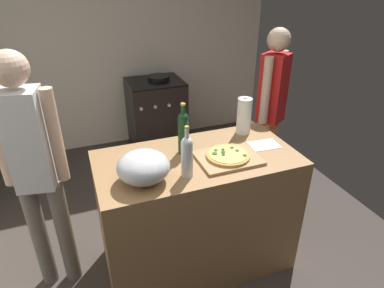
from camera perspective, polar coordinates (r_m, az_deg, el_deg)
ground_plane at (r=3.38m, az=-6.78°, el=-10.08°), size 3.87×3.52×0.02m
kitchen_wall_rear at (r=4.23m, az=-13.21°, el=16.82°), size 3.87×0.10×2.60m
counter at (r=2.50m, az=0.83°, el=-11.63°), size 1.35×0.70×0.94m
cutting_board at (r=2.21m, az=6.14°, el=-2.36°), size 0.40×0.32×0.02m
pizza at (r=2.20m, az=6.16°, el=-1.89°), size 0.29×0.29×0.03m
mixing_bowl at (r=1.96m, az=-8.31°, el=-3.89°), size 0.31×0.31×0.19m
paper_towel_roll at (r=2.53m, az=8.88°, el=4.75°), size 0.11×0.11×0.28m
wine_bottle_clear at (r=2.22m, az=-1.49°, el=2.26°), size 0.07×0.07×0.36m
wine_bottle_dark at (r=1.96m, az=-0.86°, el=-1.91°), size 0.07×0.07×0.33m
recipe_sheet at (r=2.43m, az=12.22°, el=-0.14°), size 0.22×0.16×0.00m
stove at (r=4.17m, az=-6.10°, el=4.91°), size 0.65×0.59×0.93m
person_in_stripes at (r=2.28m, az=-25.27°, el=-3.44°), size 0.38×0.24×1.69m
person_in_red at (r=3.12m, az=13.33°, el=6.04°), size 0.33×0.28×1.64m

